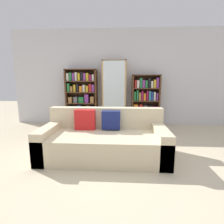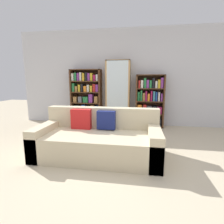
{
  "view_description": "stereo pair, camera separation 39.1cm",
  "coord_description": "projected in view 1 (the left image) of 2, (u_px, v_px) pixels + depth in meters",
  "views": [
    {
      "loc": [
        0.09,
        -2.4,
        1.29
      ],
      "look_at": [
        -0.15,
        1.44,
        0.58
      ],
      "focal_mm": 28.0,
      "sensor_mm": 36.0,
      "label": 1
    },
    {
      "loc": [
        0.47,
        -2.36,
        1.29
      ],
      "look_at": [
        -0.15,
        1.44,
        0.58
      ],
      "focal_mm": 28.0,
      "sensor_mm": 36.0,
      "label": 2
    }
  ],
  "objects": [
    {
      "name": "bookshelf_left",
      "position": [
        82.0,
        98.0,
        4.99
      ],
      "size": [
        0.88,
        0.32,
        1.59
      ],
      "color": "#4C2D19",
      "rests_on": "ground"
    },
    {
      "name": "bookshelf_right",
      "position": [
        145.0,
        101.0,
        4.9
      ],
      "size": [
        0.76,
        0.32,
        1.43
      ],
      "color": "#4C2D19",
      "rests_on": "ground"
    },
    {
      "name": "wine_bottle",
      "position": [
        126.0,
        126.0,
        4.39
      ],
      "size": [
        0.09,
        0.09,
        0.37
      ],
      "color": "#192333",
      "rests_on": "ground"
    },
    {
      "name": "couch",
      "position": [
        104.0,
        140.0,
        2.99
      ],
      "size": [
        2.06,
        0.97,
        0.79
      ],
      "color": "beige",
      "rests_on": "ground"
    },
    {
      "name": "ground_plane",
      "position": [
        116.0,
        168.0,
        2.6
      ],
      "size": [
        16.0,
        16.0,
        0.0
      ],
      "primitive_type": "plane",
      "color": "beige"
    },
    {
      "name": "display_cabinet",
      "position": [
        114.0,
        94.0,
        4.9
      ],
      "size": [
        0.65,
        0.36,
        1.82
      ],
      "color": "tan",
      "rests_on": "ground"
    },
    {
      "name": "wall_back",
      "position": [
        120.0,
        78.0,
        5.03
      ],
      "size": [
        6.22,
        0.06,
        2.7
      ],
      "color": "silver",
      "rests_on": "ground"
    }
  ]
}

